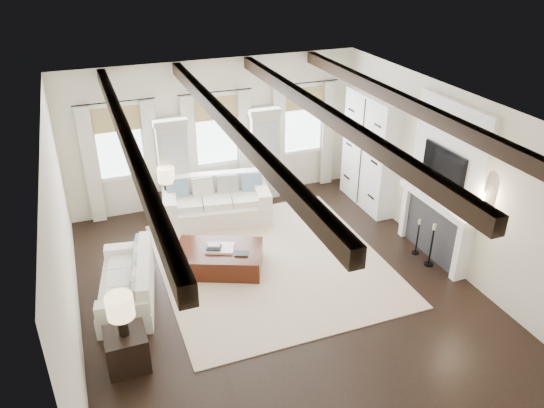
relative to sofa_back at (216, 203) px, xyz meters
name	(u,v)px	position (x,y,z in m)	size (l,w,h in m)	color
ground	(278,290)	(0.30, -2.82, -0.38)	(7.50, 7.50, 0.00)	black
room_shell	(300,164)	(1.05, -1.92, 1.51)	(6.54, 7.54, 3.22)	white
area_rug	(272,263)	(0.50, -2.01, -0.37)	(4.01, 4.39, 0.02)	beige
sofa_back	(216,203)	(0.00, 0.00, 0.00)	(2.34, 1.33, 0.95)	white
sofa_left	(130,284)	(-2.09, -2.21, -0.05)	(1.15, 1.98, 0.80)	white
ottoman	(219,259)	(-0.47, -1.83, -0.17)	(1.55, 0.97, 0.41)	black
tray	(220,248)	(-0.44, -1.82, 0.05)	(0.50, 0.38, 0.04)	white
book_lower	(214,248)	(-0.55, -1.82, 0.09)	(0.26, 0.20, 0.04)	#262628
book_upper	(214,245)	(-0.53, -1.79, 0.12)	(0.22, 0.17, 0.03)	beige
book_loose	(242,254)	(-0.13, -2.13, 0.04)	(0.24, 0.18, 0.03)	#262628
side_table_front	(127,350)	(-2.34, -3.72, -0.09)	(0.57, 0.57, 0.57)	black
lamp_front	(120,309)	(-2.34, -3.72, 0.63)	(0.37, 0.37, 0.65)	black
side_table_back	(169,206)	(-0.94, 0.38, -0.09)	(0.39, 0.39, 0.58)	black
lamp_back	(166,176)	(-0.94, 0.38, 0.62)	(0.35, 0.35, 0.60)	black
candlestick_near	(431,248)	(3.20, -3.10, -0.02)	(0.18, 0.18, 0.86)	black
candlestick_far	(417,239)	(3.20, -2.67, -0.07)	(0.15, 0.15, 0.74)	black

